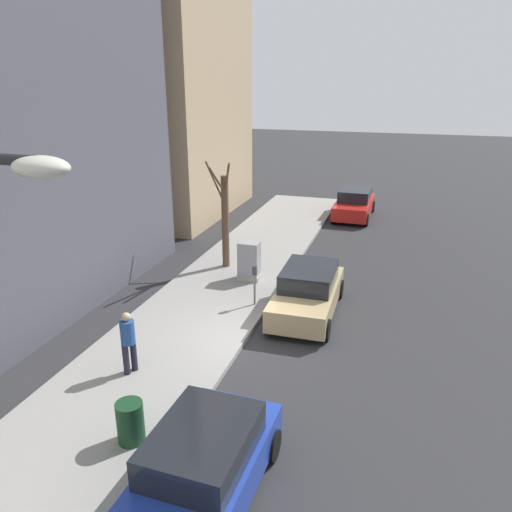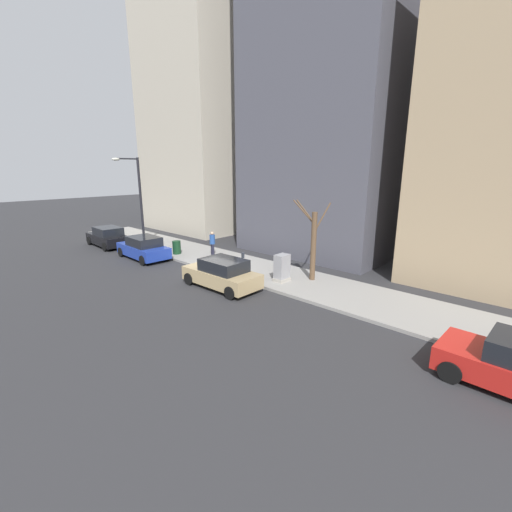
# 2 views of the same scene
# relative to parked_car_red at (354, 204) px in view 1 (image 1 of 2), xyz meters

# --- Properties ---
(ground_plane) EXTENTS (120.00, 120.00, 0.00)m
(ground_plane) POSITION_rel_parked_car_red_xyz_m (1.26, 14.69, -0.74)
(ground_plane) COLOR #2B2B2D
(sidewalk) EXTENTS (4.00, 36.00, 0.15)m
(sidewalk) POSITION_rel_parked_car_red_xyz_m (3.26, 14.69, -0.66)
(sidewalk) COLOR gray
(sidewalk) RESTS_ON ground
(parked_car_red) EXTENTS (1.98, 4.23, 1.52)m
(parked_car_red) POSITION_rel_parked_car_red_xyz_m (0.00, 0.00, 0.00)
(parked_car_red) COLOR red
(parked_car_red) RESTS_ON ground
(parked_car_tan) EXTENTS (1.99, 4.23, 1.52)m
(parked_car_tan) POSITION_rel_parked_car_red_xyz_m (-0.00, 12.33, 0.00)
(parked_car_tan) COLOR tan
(parked_car_tan) RESTS_ON ground
(parked_car_blue) EXTENTS (2.03, 4.25, 1.52)m
(parked_car_blue) POSITION_rel_parked_car_red_xyz_m (0.21, 20.50, 0.00)
(parked_car_blue) COLOR #1E389E
(parked_car_blue) RESTS_ON ground
(parking_meter) EXTENTS (0.14, 0.10, 1.35)m
(parking_meter) POSITION_rel_parked_car_red_xyz_m (1.71, 12.56, 0.24)
(parking_meter) COLOR slate
(parking_meter) RESTS_ON sidewalk
(utility_box) EXTENTS (0.83, 0.61, 1.43)m
(utility_box) POSITION_rel_parked_car_red_xyz_m (2.56, 10.52, 0.11)
(utility_box) COLOR #A8A399
(utility_box) RESTS_ON sidewalk
(bare_tree) EXTENTS (1.45, 1.79, 4.24)m
(bare_tree) POSITION_rel_parked_car_red_xyz_m (3.87, 9.52, 1.39)
(bare_tree) COLOR brown
(bare_tree) RESTS_ON sidewalk
(trash_bin) EXTENTS (0.56, 0.56, 0.90)m
(trash_bin) POSITION_rel_parked_car_red_xyz_m (2.16, 19.55, -0.14)
(trash_bin) COLOR #14381E
(trash_bin) RESTS_ON sidewalk
(pedestrian_near_meter) EXTENTS (0.36, 0.38, 1.66)m
(pedestrian_near_meter) POSITION_rel_parked_car_red_xyz_m (3.51, 17.31, 0.35)
(pedestrian_near_meter) COLOR #1E1E2D
(pedestrian_near_meter) RESTS_ON sidewalk
(office_tower_left) EXTENTS (9.34, 9.34, 16.44)m
(office_tower_left) POSITION_rel_parked_car_red_xyz_m (11.43, 1.72, 7.49)
(office_tower_left) COLOR tan
(office_tower_left) RESTS_ON ground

